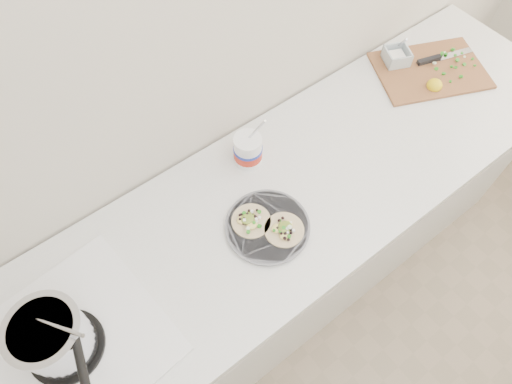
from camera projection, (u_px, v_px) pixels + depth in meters
counter at (281, 246)px, 1.92m from camera, size 2.44×0.66×0.90m
stove at (59, 341)px, 1.19m from camera, size 0.55×0.51×0.25m
taco_plate at (268, 225)px, 1.44m from camera, size 0.27×0.27×0.04m
tub at (249, 148)px, 1.54m from camera, size 0.10×0.10×0.22m
cutboard at (428, 67)px, 1.82m from camera, size 0.51×0.45×0.07m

